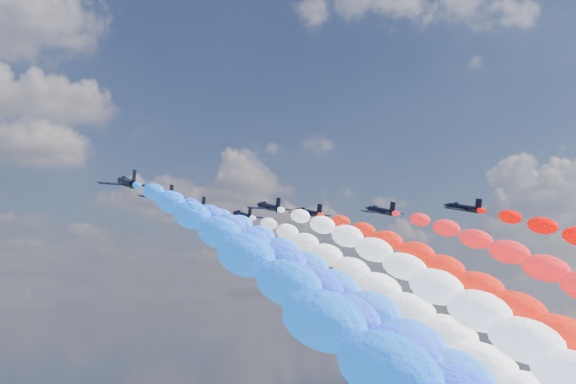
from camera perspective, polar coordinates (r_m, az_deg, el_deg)
jet_0 at (r=106.85m, az=-11.90°, el=0.69°), size 8.46×11.26×4.42m
trail_0 at (r=60.58m, az=1.24°, el=-10.80°), size 6.51×95.52×41.66m
jet_1 at (r=119.94m, az=-9.22°, el=-0.27°), size 8.38×11.20×4.42m
trail_1 at (r=74.62m, az=3.21°, el=-10.19°), size 6.51×95.52×41.66m
jet_2 at (r=133.76m, az=-6.85°, el=-1.06°), size 8.36×11.19×4.42m
trail_2 at (r=89.32m, az=4.80°, el=-9.74°), size 6.51×95.52×41.66m
jet_3 at (r=134.11m, az=-1.42°, el=-1.13°), size 8.34×11.17×4.42m
trail_3 at (r=92.48m, az=12.66°, el=-9.51°), size 6.51×95.52×41.66m
jet_4 at (r=148.42m, az=-3.41°, el=-1.74°), size 8.54×11.31×4.42m
trail_4 at (r=105.45m, az=8.01°, el=-9.36°), size 6.51×95.52×41.66m
jet_5 at (r=143.40m, az=1.54°, el=-1.55°), size 8.45×11.25×4.42m
trail_5 at (r=103.26m, az=15.45°, el=-9.20°), size 6.51×95.52×41.66m
jet_6 at (r=141.17m, az=6.95°, el=-1.40°), size 8.27×11.12×4.42m
jet_7 at (r=138.96m, az=12.96°, el=-1.16°), size 8.13×11.02×4.42m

